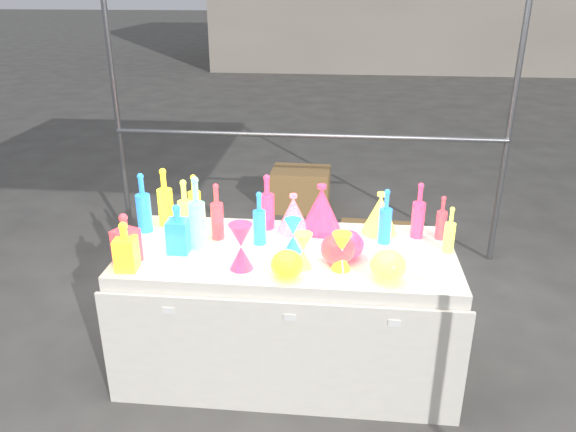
# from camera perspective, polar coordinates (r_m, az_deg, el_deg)

# --- Properties ---
(ground) EXTENTS (80.00, 80.00, 0.00)m
(ground) POSITION_cam_1_polar(r_m,az_deg,el_deg) (3.45, -0.00, -14.70)
(ground) COLOR #5E5C57
(ground) RESTS_ON ground
(display_table) EXTENTS (1.84, 0.83, 0.75)m
(display_table) POSITION_cam_1_polar(r_m,az_deg,el_deg) (3.22, -0.02, -9.53)
(display_table) COLOR white
(display_table) RESTS_ON ground
(cardboard_box_closed) EXTENTS (0.57, 0.42, 0.41)m
(cardboard_box_closed) POSITION_cam_1_polar(r_m,az_deg,el_deg) (5.51, 1.29, 2.74)
(cardboard_box_closed) COLOR olive
(cardboard_box_closed) RESTS_ON ground
(cardboard_box_flat) EXTENTS (0.76, 0.56, 0.06)m
(cardboard_box_flat) POSITION_cam_1_polar(r_m,az_deg,el_deg) (5.00, 9.50, -1.90)
(cardboard_box_flat) COLOR olive
(cardboard_box_flat) RESTS_ON ground
(bottle_0) EXTENTS (0.09, 0.09, 0.29)m
(bottle_0) POSITION_cam_1_polar(r_m,az_deg,el_deg) (3.41, -9.49, 1.83)
(bottle_0) COLOR #CD4613
(bottle_0) RESTS_ON display_table
(bottle_1) EXTENTS (0.09, 0.09, 0.35)m
(bottle_1) POSITION_cam_1_polar(r_m,az_deg,el_deg) (3.31, -14.51, 1.33)
(bottle_1) COLOR #178337
(bottle_1) RESTS_ON display_table
(bottle_2) EXTENTS (0.08, 0.08, 0.33)m
(bottle_2) POSITION_cam_1_polar(r_m,az_deg,el_deg) (3.14, -7.23, 0.47)
(bottle_2) COLOR #D85816
(bottle_2) RESTS_ON display_table
(bottle_3) EXTENTS (0.11, 0.11, 0.33)m
(bottle_3) POSITION_cam_1_polar(r_m,az_deg,el_deg) (3.25, -2.15, 1.47)
(bottle_3) COLOR #2037BC
(bottle_3) RESTS_ON display_table
(bottle_4) EXTENTS (0.11, 0.11, 0.35)m
(bottle_4) POSITION_cam_1_polar(r_m,az_deg,el_deg) (3.18, -10.42, 0.70)
(bottle_4) COLOR #125871
(bottle_4) RESTS_ON display_table
(bottle_5) EXTENTS (0.10, 0.10, 0.41)m
(bottle_5) POSITION_cam_1_polar(r_m,az_deg,el_deg) (3.03, -9.24, 0.31)
(bottle_5) COLOR #B62477
(bottle_5) RESTS_ON display_table
(bottle_6) EXTENTS (0.11, 0.11, 0.35)m
(bottle_6) POSITION_cam_1_polar(r_m,az_deg,el_deg) (3.38, -12.40, 1.93)
(bottle_6) COLOR #CD4613
(bottle_6) RESTS_ON display_table
(bottle_7) EXTENTS (0.08, 0.08, 0.31)m
(bottle_7) POSITION_cam_1_polar(r_m,az_deg,el_deg) (3.06, -2.92, -0.21)
(bottle_7) COLOR #178337
(bottle_7) RESTS_ON display_table
(decanter_0) EXTENTS (0.11, 0.11, 0.26)m
(decanter_0) POSITION_cam_1_polar(r_m,az_deg,el_deg) (2.91, -16.20, -2.95)
(decanter_0) COLOR #CD4613
(decanter_0) RESTS_ON display_table
(decanter_1) EXTENTS (0.15, 0.15, 0.27)m
(decanter_1) POSITION_cam_1_polar(r_m,az_deg,el_deg) (2.98, -16.17, -2.18)
(decanter_1) COLOR #D85816
(decanter_1) RESTS_ON display_table
(decanter_2) EXTENTS (0.11, 0.11, 0.27)m
(decanter_2) POSITION_cam_1_polar(r_m,az_deg,el_deg) (3.03, -11.13, -1.26)
(decanter_2) COLOR #178337
(decanter_2) RESTS_ON display_table
(hourglass_1) EXTENTS (0.16, 0.16, 0.24)m
(hourglass_1) POSITION_cam_1_polar(r_m,az_deg,el_deg) (2.82, -4.80, -3.13)
(hourglass_1) COLOR #2037BC
(hourglass_1) RESTS_ON display_table
(hourglass_2) EXTENTS (0.11, 0.11, 0.19)m
(hourglass_2) POSITION_cam_1_polar(r_m,az_deg,el_deg) (2.83, 1.56, -3.54)
(hourglass_2) COLOR #125871
(hourglass_2) RESTS_ON display_table
(hourglass_4) EXTENTS (0.11, 0.11, 0.20)m
(hourglass_4) POSITION_cam_1_polar(r_m,az_deg,el_deg) (2.82, 5.45, -3.63)
(hourglass_4) COLOR #CD4613
(hourglass_4) RESTS_ON display_table
(hourglass_5) EXTENTS (0.11, 0.11, 0.19)m
(hourglass_5) POSITION_cam_1_polar(r_m,az_deg,el_deg) (2.99, 0.50, -1.99)
(hourglass_5) COLOR #178337
(hourglass_5) RESTS_ON display_table
(globe_0) EXTENTS (0.20, 0.20, 0.13)m
(globe_0) POSITION_cam_1_polar(r_m,az_deg,el_deg) (2.75, -0.11, -5.10)
(globe_0) COLOR #CD4613
(globe_0) RESTS_ON display_table
(globe_1) EXTENTS (0.19, 0.19, 0.14)m
(globe_1) POSITION_cam_1_polar(r_m,az_deg,el_deg) (2.76, 10.12, -5.19)
(globe_1) COLOR #125871
(globe_1) RESTS_ON display_table
(globe_2) EXTENTS (0.20, 0.20, 0.14)m
(globe_2) POSITION_cam_1_polar(r_m,az_deg,el_deg) (2.89, 5.09, -3.51)
(globe_2) COLOR #D85816
(globe_2) RESTS_ON display_table
(globe_3) EXTENTS (0.18, 0.18, 0.14)m
(globe_3) POSITION_cam_1_polar(r_m,az_deg,el_deg) (2.95, 6.11, -3.06)
(globe_3) COLOR #2037BC
(globe_3) RESTS_ON display_table
(lampshade_0) EXTENTS (0.22, 0.22, 0.23)m
(lampshade_0) POSITION_cam_1_polar(r_m,az_deg,el_deg) (3.22, 0.54, 0.31)
(lampshade_0) COLOR #FFB235
(lampshade_0) RESTS_ON display_table
(lampshade_2) EXTENTS (0.27, 0.27, 0.28)m
(lampshade_2) POSITION_cam_1_polar(r_m,az_deg,el_deg) (3.24, 3.41, 0.84)
(lampshade_2) COLOR #2037BC
(lampshade_2) RESTS_ON display_table
(lampshade_3) EXTENTS (0.25, 0.25, 0.25)m
(lampshade_3) POSITION_cam_1_polar(r_m,az_deg,el_deg) (3.25, 9.34, 0.33)
(lampshade_3) COLOR #125871
(lampshade_3) RESTS_ON display_table
(bottle_8) EXTENTS (0.09, 0.09, 0.32)m
(bottle_8) POSITION_cam_1_polar(r_m,az_deg,el_deg) (3.11, 9.89, -0.03)
(bottle_8) COLOR #178337
(bottle_8) RESTS_ON display_table
(bottle_9) EXTENTS (0.06, 0.06, 0.26)m
(bottle_9) POSITION_cam_1_polar(r_m,az_deg,el_deg) (3.24, 15.35, -0.16)
(bottle_9) COLOR #D85816
(bottle_9) RESTS_ON display_table
(bottle_10) EXTENTS (0.07, 0.07, 0.33)m
(bottle_10) POSITION_cam_1_polar(r_m,az_deg,el_deg) (3.22, 13.14, 0.57)
(bottle_10) COLOR #2037BC
(bottle_10) RESTS_ON display_table
(bottle_11) EXTENTS (0.07, 0.07, 0.26)m
(bottle_11) POSITION_cam_1_polar(r_m,az_deg,el_deg) (3.10, 16.14, -1.34)
(bottle_11) COLOR #125871
(bottle_11) RESTS_ON display_table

